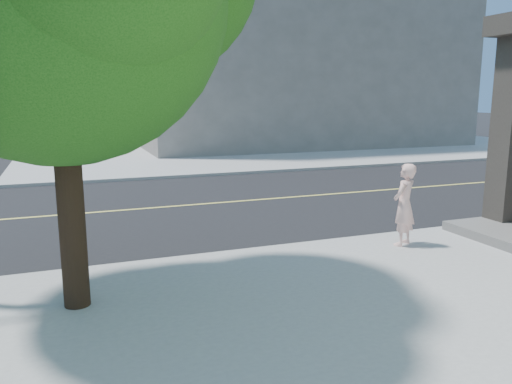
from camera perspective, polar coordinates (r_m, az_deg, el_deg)
name	(u,v)px	position (r m, az deg, el deg)	size (l,w,h in m)	color
road_ew	(18,219)	(13.20, -25.30, -2.73)	(140.00, 9.00, 0.01)	black
sidewalk_ne	(270,140)	(32.42, 1.64, 5.85)	(29.00, 25.00, 0.12)	#A1A1A1
filler_ne	(275,27)	(33.23, 2.20, 18.17)	(18.00, 16.00, 14.00)	slate
man_on_phone	(404,205)	(9.70, 16.40, -1.39)	(0.56, 0.37, 1.53)	beige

